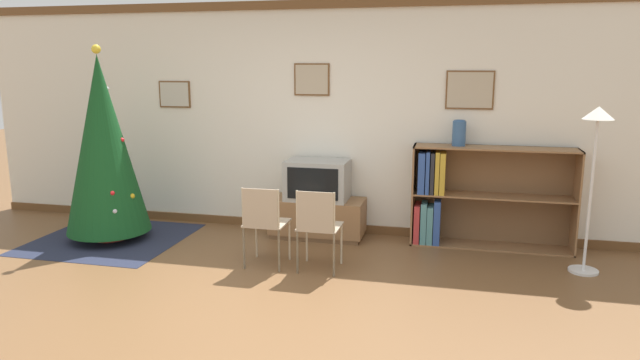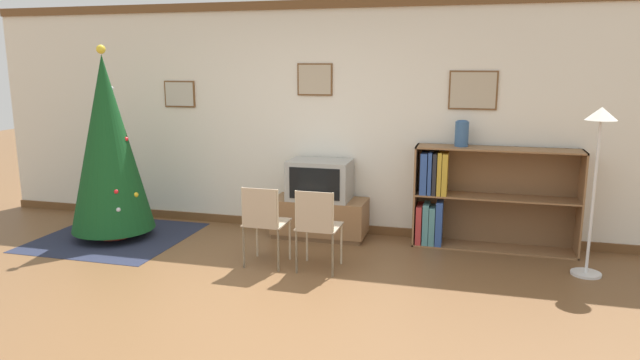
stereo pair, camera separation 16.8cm
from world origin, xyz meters
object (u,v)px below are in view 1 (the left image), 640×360
Objects in this scene: vase at (459,133)px; standing_lamp at (595,147)px; christmas_tree at (103,145)px; television at (317,180)px; tv_console at (318,218)px; folding_chair_left at (264,221)px; bookshelf at (463,197)px; folding_chair_right at (318,225)px.

vase is 1.39m from standing_lamp.
christmas_tree is 2.43m from television.
standing_lamp is at bearing -27.04° from vase.
christmas_tree reaches higher than tv_console.
standing_lamp is at bearing 1.47° from christmas_tree.
bookshelf reaches higher than folding_chair_left.
bookshelf is at bearing 10.64° from christmas_tree.
television is 1.64m from bookshelf.
standing_lamp is at bearing -10.67° from tv_console.
tv_console is 3.02m from standing_lamp.
christmas_tree is 2.67× the size of folding_chair_right.
christmas_tree is 2.17m from folding_chair_left.
standing_lamp is (2.79, -0.52, 0.55)m from television.
television is (0.00, -0.00, 0.45)m from tv_console.
television is 2.90m from standing_lamp.
bookshelf reaches higher than folding_chair_right.
christmas_tree is at bearing -169.36° from bookshelf.
folding_chair_right is 1.94m from vase.
television reaches higher than folding_chair_right.
folding_chair_left is 3.21m from standing_lamp.
christmas_tree is 3.09× the size of television.
folding_chair_left is 2.33m from vase.
bookshelf is at bearing 2.89° from tv_console.
folding_chair_right is 0.51× the size of standing_lamp.
tv_console is at bearing 76.24° from folding_chair_left.
tv_console is 1.53× the size of television.
folding_chair_right is at bearing -136.55° from vase.
standing_lamp reaches higher than television.
folding_chair_left is at bearing -103.79° from television.
television is 1.16m from folding_chair_right.
tv_console is at bearing 103.76° from folding_chair_right.
christmas_tree is 5.10m from standing_lamp.
tv_console is 0.67× the size of standing_lamp.
standing_lamp is (1.24, -0.63, -0.02)m from vase.
bookshelf is (1.91, 1.20, 0.07)m from folding_chair_left.
folding_chair_left is 2.25m from bookshelf.
folding_chair_right is (0.27, -1.11, -0.21)m from television.
television is at bearing -176.08° from vase.
bookshelf is at bearing 41.23° from folding_chair_right.
christmas_tree is 1.27× the size of bookshelf.
standing_lamp is at bearing 13.10° from folding_chair_right.
folding_chair_right reaches higher than tv_console.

